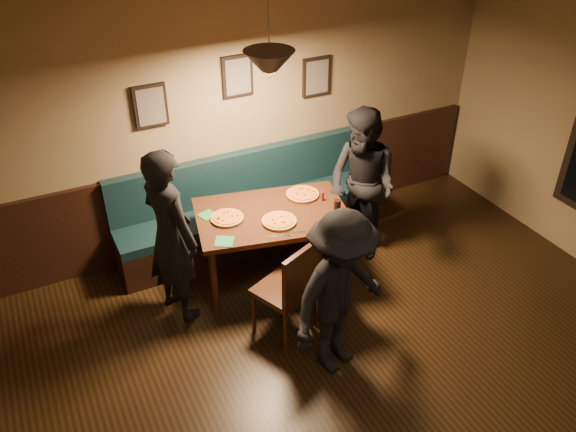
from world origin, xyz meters
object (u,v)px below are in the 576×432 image
Objects in this scene: diner_front at (340,294)px; tabasco_bottle at (323,195)px; diner_right at (362,185)px; booth_bench at (253,204)px; soda_glass at (337,207)px; chair_near_right at (325,273)px; dining_table at (272,245)px; chair_near_left at (283,288)px; diner_left at (171,236)px.

tabasco_bottle is (0.56, 1.29, 0.08)m from diner_front.
diner_front is (-1.05, -1.31, -0.06)m from diner_right.
booth_bench is 1.96× the size of diner_front.
booth_bench is 1.82× the size of diner_right.
diner_front is at bearing -119.31° from soda_glass.
diner_front is at bearing -106.35° from chair_near_right.
chair_near_right is at bearing -83.89° from booth_bench.
chair_near_right is 1.13m from diner_right.
dining_table is at bearing 153.09° from soda_glass.
diner_right is (1.28, 0.75, 0.33)m from chair_near_left.
booth_bench is at bearing 69.20° from diner_front.
diner_front is 10.50× the size of soda_glass.
chair_near_left is (-0.33, -1.40, -0.00)m from booth_bench.
diner_front is 1.18m from soda_glass.
soda_glass is at bearing -118.16° from diner_left.
diner_left is 1.12× the size of diner_front.
diner_right is 13.55× the size of tabasco_bottle.
soda_glass is (0.58, 1.03, 0.09)m from diner_front.
diner_left is 1.57m from tabasco_bottle.
booth_bench is 1.35m from diner_left.
dining_table is at bearing 71.17° from diner_front.
diner_right is at bearing -108.27° from diner_left.
soda_glass is at bearing -14.52° from dining_table.
diner_left reaches higher than dining_table.
chair_near_right is 0.74m from diner_front.
diner_right is at bearing 2.51° from tabasco_bottle.
chair_near_right is 7.31× the size of tabasco_bottle.
dining_table is 0.85× the size of diner_left.
booth_bench is 2.05× the size of dining_table.
diner_front is (-0.09, -1.96, 0.27)m from booth_bench.
chair_near_left is at bearing -137.73° from tabasco_bottle.
booth_bench is 1.44m from chair_near_left.
tabasco_bottle is at bearing 10.32° from dining_table.
chair_near_left is at bearing 94.81° from diner_front.
diner_right is (1.03, 0.00, 0.43)m from dining_table.
diner_left reaches higher than tabasco_bottle.
soda_glass reaches higher than chair_near_right.
diner_right reaches higher than chair_near_left.
diner_right is at bearing 7.07° from chair_near_left.
dining_table is (-0.07, -0.65, -0.11)m from booth_bench.
booth_bench is 20.58× the size of soda_glass.
chair_near_left is at bearing -96.20° from dining_table.
diner_front reaches higher than booth_bench.
soda_glass is 1.20× the size of tabasco_bottle.
dining_table is 1.47× the size of chair_near_left.
diner_right reaches higher than tabasco_bottle.
chair_near_left is 0.48m from chair_near_right.
diner_left is (-1.24, 0.63, 0.41)m from chair_near_right.
dining_table is at bearing -105.59° from diner_right.
diner_left reaches higher than chair_near_right.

